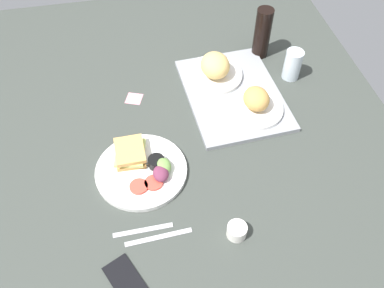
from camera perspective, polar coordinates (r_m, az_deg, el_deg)
The scene contains 12 objects.
ground_plane at distance 134.22cm, azimuth -1.42°, elevation -1.03°, with size 190.00×150.00×3.00cm, color #383D38.
serving_tray at distance 149.89cm, azimuth 5.78°, elevation 7.01°, with size 45.00×33.00×1.60cm, color gray.
bread_plate_near at distance 152.61cm, azimuth 3.18°, elevation 10.50°, with size 21.50×21.50×9.83cm.
bread_plate_far at distance 142.12cm, azimuth 8.92°, elevation 5.68°, with size 19.70×19.70×8.44cm.
plate_with_salad at distance 127.25cm, azimuth -7.02°, elevation -3.26°, with size 28.54×28.54×5.40cm.
drinking_glass at distance 158.14cm, azimuth 13.96°, elevation 10.78°, with size 6.48×6.48×11.60cm, color silver.
soda_bottle at distance 163.81cm, azimuth 9.86°, elevation 15.10°, with size 6.40×6.40×20.27cm, color black.
espresso_cup at distance 115.28cm, azimuth 6.31°, elevation -12.03°, with size 5.60×5.60×4.00cm, color silver.
fork at distance 117.50cm, azimuth -6.90°, elevation -11.91°, with size 17.00×1.40×0.50cm, color #B7B7BC.
knife at distance 116.10cm, azimuth -4.71°, elevation -12.90°, with size 19.00×1.40×0.50cm, color #B7B7BC.
cell_phone at distance 111.84cm, azimuth -9.12°, elevation -18.60°, with size 14.40×7.20×0.80cm, color black.
sticky_note at distance 149.99cm, azimuth -8.14°, elevation 6.34°, with size 5.60×5.60×0.12cm, color pink.
Camera 1 is at (81.79, -13.13, 104.11)cm, focal length 37.96 mm.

